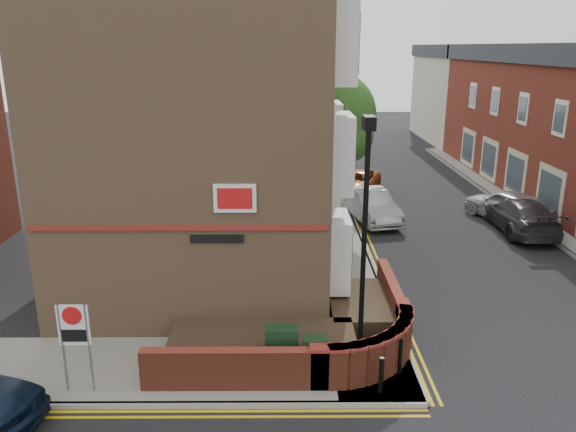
# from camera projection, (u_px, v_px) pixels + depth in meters

# --- Properties ---
(ground) EXTENTS (120.00, 120.00, 0.00)m
(ground) POSITION_uv_depth(u_px,v_px,m) (295.00, 407.00, 12.73)
(ground) COLOR black
(ground) RESTS_ON ground
(pavement_corner) EXTENTS (13.00, 3.00, 0.12)m
(pavement_corner) POSITION_uv_depth(u_px,v_px,m) (155.00, 369.00, 14.13)
(pavement_corner) COLOR gray
(pavement_corner) RESTS_ON ground
(pavement_main) EXTENTS (2.00, 32.00, 0.12)m
(pavement_main) POSITION_uv_depth(u_px,v_px,m) (329.00, 209.00, 28.03)
(pavement_main) COLOR gray
(pavement_main) RESTS_ON ground
(kerb_side) EXTENTS (13.00, 0.15, 0.12)m
(kerb_side) POSITION_uv_depth(u_px,v_px,m) (140.00, 405.00, 12.69)
(kerb_side) COLOR gray
(kerb_side) RESTS_ON ground
(kerb_main_near) EXTENTS (0.15, 32.00, 0.12)m
(kerb_main_near) POSITION_uv_depth(u_px,v_px,m) (349.00, 209.00, 28.04)
(kerb_main_near) COLOR gray
(kerb_main_near) RESTS_ON ground
(kerb_main_far) EXTENTS (0.15, 40.00, 0.12)m
(kerb_main_far) POSITION_uv_depth(u_px,v_px,m) (534.00, 227.00, 25.21)
(kerb_main_far) COLOR gray
(kerb_main_far) RESTS_ON ground
(yellow_lines_side) EXTENTS (13.00, 0.28, 0.01)m
(yellow_lines_side) POSITION_uv_depth(u_px,v_px,m) (138.00, 414.00, 12.47)
(yellow_lines_side) COLOR gold
(yellow_lines_side) RESTS_ON ground
(yellow_lines_main) EXTENTS (0.28, 32.00, 0.01)m
(yellow_lines_main) POSITION_uv_depth(u_px,v_px,m) (354.00, 210.00, 28.06)
(yellow_lines_main) COLOR gold
(yellow_lines_main) RESTS_ON ground
(corner_building) EXTENTS (8.95, 10.40, 13.60)m
(corner_building) POSITION_uv_depth(u_px,v_px,m) (205.00, 97.00, 18.57)
(corner_building) COLOR #8F6D4C
(corner_building) RESTS_ON ground
(garden_wall) EXTENTS (6.80, 6.00, 1.20)m
(garden_wall) POSITION_uv_depth(u_px,v_px,m) (293.00, 350.00, 15.12)
(garden_wall) COLOR brown
(garden_wall) RESTS_ON ground
(lamppost) EXTENTS (0.25, 0.50, 6.30)m
(lamppost) POSITION_uv_depth(u_px,v_px,m) (364.00, 250.00, 12.92)
(lamppost) COLOR black
(lamppost) RESTS_ON pavement_corner
(utility_cabinet_large) EXTENTS (0.80, 0.45, 1.20)m
(utility_cabinet_large) POSITION_uv_depth(u_px,v_px,m) (282.00, 349.00, 13.76)
(utility_cabinet_large) COLOR black
(utility_cabinet_large) RESTS_ON pavement_corner
(utility_cabinet_small) EXTENTS (0.55, 0.40, 1.10)m
(utility_cabinet_small) POSITION_uv_depth(u_px,v_px,m) (315.00, 358.00, 13.49)
(utility_cabinet_small) COLOR black
(utility_cabinet_small) RESTS_ON pavement_corner
(bollard_near) EXTENTS (0.11, 0.11, 0.90)m
(bollard_near) POSITION_uv_depth(u_px,v_px,m) (381.00, 375.00, 12.96)
(bollard_near) COLOR black
(bollard_near) RESTS_ON pavement_corner
(bollard_far) EXTENTS (0.11, 0.11, 0.90)m
(bollard_far) POSITION_uv_depth(u_px,v_px,m) (400.00, 357.00, 13.73)
(bollard_far) COLOR black
(bollard_far) RESTS_ON pavement_corner
(zone_sign) EXTENTS (0.72, 0.07, 2.20)m
(zone_sign) POSITION_uv_depth(u_px,v_px,m) (74.00, 332.00, 12.70)
(zone_sign) COLOR slate
(zone_sign) RESTS_ON pavement_corner
(far_terrace_cream) EXTENTS (5.40, 12.40, 8.00)m
(far_terrace_cream) POSITION_uv_depth(u_px,v_px,m) (456.00, 93.00, 48.00)
(far_terrace_cream) COLOR beige
(far_terrace_cream) RESTS_ON ground
(tree_near) EXTENTS (3.64, 3.65, 6.70)m
(tree_near) POSITION_uv_depth(u_px,v_px,m) (335.00, 121.00, 24.82)
(tree_near) COLOR #382B1E
(tree_near) RESTS_ON pavement_main
(tree_mid) EXTENTS (4.03, 4.03, 7.42)m
(tree_mid) POSITION_uv_depth(u_px,v_px,m) (323.00, 94.00, 32.33)
(tree_mid) COLOR #382B1E
(tree_mid) RESTS_ON pavement_main
(tree_far) EXTENTS (3.81, 3.81, 7.00)m
(tree_far) POSITION_uv_depth(u_px,v_px,m) (316.00, 89.00, 40.07)
(tree_far) COLOR #382B1E
(tree_far) RESTS_ON pavement_main
(traffic_light_assembly) EXTENTS (0.20, 0.16, 4.20)m
(traffic_light_assembly) POSITION_uv_depth(u_px,v_px,m) (326.00, 129.00, 35.86)
(traffic_light_assembly) COLOR black
(traffic_light_assembly) RESTS_ON pavement_main
(silver_car_near) EXTENTS (2.49, 4.71, 1.48)m
(silver_car_near) POSITION_uv_depth(u_px,v_px,m) (371.00, 205.00, 26.16)
(silver_car_near) COLOR #94989B
(silver_car_near) RESTS_ON ground
(red_car_main) EXTENTS (3.36, 4.73, 1.20)m
(red_car_main) POSITION_uv_depth(u_px,v_px,m) (357.00, 182.00, 31.29)
(red_car_main) COLOR #913A0F
(red_car_main) RESTS_ON ground
(grey_car_far) EXTENTS (2.17, 5.15, 1.48)m
(grey_car_far) POSITION_uv_depth(u_px,v_px,m) (520.00, 215.00, 24.61)
(grey_car_far) COLOR #2B2A2E
(grey_car_far) RESTS_ON ground
(silver_car_far) EXTENTS (3.38, 4.89, 1.55)m
(silver_car_far) POSITION_uv_depth(u_px,v_px,m) (509.00, 206.00, 25.96)
(silver_car_far) COLOR #A4A5AB
(silver_car_far) RESTS_ON ground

